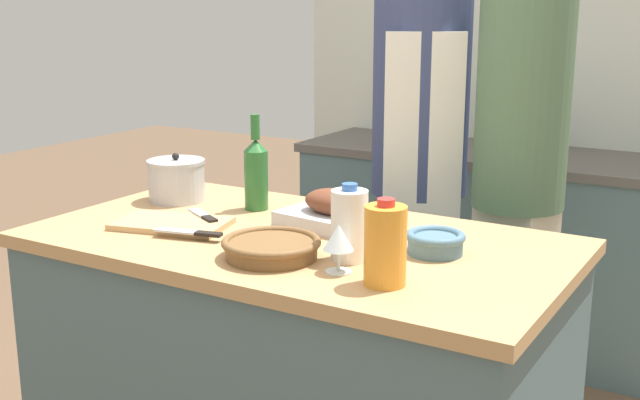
{
  "coord_description": "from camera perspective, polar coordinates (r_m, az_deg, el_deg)",
  "views": [
    {
      "loc": [
        1.18,
        -1.85,
        1.57
      ],
      "look_at": [
        0.0,
        0.13,
        1.0
      ],
      "focal_mm": 45.0,
      "sensor_mm": 36.0,
      "label": 1
    }
  ],
  "objects": [
    {
      "name": "wine_bottle_green",
      "position": [
        2.57,
        -4.57,
        1.98
      ],
      "size": [
        0.08,
        0.08,
        0.31
      ],
      "color": "#28662D",
      "rests_on": "kitchen_island"
    },
    {
      "name": "back_wall",
      "position": [
        4.04,
        13.94,
        9.36
      ],
      "size": [
        2.25,
        0.1,
        2.55
      ],
      "color": "silver",
      "rests_on": "ground_plane"
    },
    {
      "name": "wicker_basket",
      "position": [
        2.1,
        -3.48,
        -3.36
      ],
      "size": [
        0.26,
        0.26,
        0.05
      ],
      "color": "brown",
      "rests_on": "kitchen_island"
    },
    {
      "name": "wine_glass_left",
      "position": [
        1.97,
        1.33,
        -2.79
      ],
      "size": [
        0.08,
        0.08,
        0.12
      ],
      "color": "silver",
      "rests_on": "kitchen_island"
    },
    {
      "name": "juice_jug",
      "position": [
        1.88,
        4.66,
        -3.21
      ],
      "size": [
        0.1,
        0.1,
        0.21
      ],
      "color": "orange",
      "rests_on": "kitchen_island"
    },
    {
      "name": "back_counter",
      "position": [
        3.86,
        11.69,
        -3.15
      ],
      "size": [
        1.75,
        0.6,
        0.91
      ],
      "color": "#4C666B",
      "rests_on": "ground_plane"
    },
    {
      "name": "person_cook_aproned",
      "position": [
        3.06,
        7.07,
        2.92
      ],
      "size": [
        0.39,
        0.4,
        1.78
      ],
      "rotation": [
        0.0,
        0.0,
        0.49
      ],
      "color": "beige",
      "rests_on": "ground_plane"
    },
    {
      "name": "milk_jug",
      "position": [
        2.06,
        2.11,
        -1.78
      ],
      "size": [
        0.1,
        0.1,
        0.2
      ],
      "color": "white",
      "rests_on": "kitchen_island"
    },
    {
      "name": "roasting_pan",
      "position": [
        2.37,
        1.1,
        -0.92
      ],
      "size": [
        0.34,
        0.25,
        0.12
      ],
      "color": "#BCBCC1",
      "rests_on": "kitchen_island"
    },
    {
      "name": "person_cook_guest",
      "position": [
        2.88,
        13.98,
        2.3
      ],
      "size": [
        0.32,
        0.32,
        1.8
      ],
      "rotation": [
        0.0,
        0.0,
        -0.36
      ],
      "color": "beige",
      "rests_on": "ground_plane"
    },
    {
      "name": "stand_mixer",
      "position": [
        3.78,
        13.75,
        5.29
      ],
      "size": [
        0.18,
        0.14,
        0.29
      ],
      "color": "silver",
      "rests_on": "back_counter"
    },
    {
      "name": "kitchen_island",
      "position": [
        2.46,
        -1.54,
        -12.84
      ],
      "size": [
        1.53,
        0.84,
        0.92
      ],
      "color": "#4C666B",
      "rests_on": "ground_plane"
    },
    {
      "name": "knife_paring",
      "position": [
        2.46,
        -8.27,
        -1.11
      ],
      "size": [
        0.16,
        0.11,
        0.01
      ],
      "color": "#B7B7BC",
      "rests_on": "cutting_board"
    },
    {
      "name": "condiment_bottle_tall",
      "position": [
        3.82,
        4.59,
        4.82
      ],
      "size": [
        0.06,
        0.06,
        0.14
      ],
      "color": "#B28E2D",
      "rests_on": "back_counter"
    },
    {
      "name": "mixing_bowl",
      "position": [
        2.15,
        8.2,
        -2.96
      ],
      "size": [
        0.16,
        0.16,
        0.06
      ],
      "color": "slate",
      "rests_on": "kitchen_island"
    },
    {
      "name": "condiment_bottle_short",
      "position": [
        3.75,
        6.66,
        5.22
      ],
      "size": [
        0.07,
        0.07,
        0.22
      ],
      "color": "maroon",
      "rests_on": "back_counter"
    },
    {
      "name": "knife_chef",
      "position": [
        2.28,
        -9.19,
        -2.29
      ],
      "size": [
        0.2,
        0.08,
        0.01
      ],
      "color": "#B7B7BC",
      "rests_on": "cutting_board"
    },
    {
      "name": "cutting_board",
      "position": [
        2.43,
        -10.5,
        -1.67
      ],
      "size": [
        0.37,
        0.27,
        0.02
      ],
      "color": "tan",
      "rests_on": "kitchen_island"
    },
    {
      "name": "stock_pot",
      "position": [
        2.73,
        -10.16,
        1.4
      ],
      "size": [
        0.19,
        0.19,
        0.16
      ],
      "color": "#B7B7BC",
      "rests_on": "kitchen_island"
    }
  ]
}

